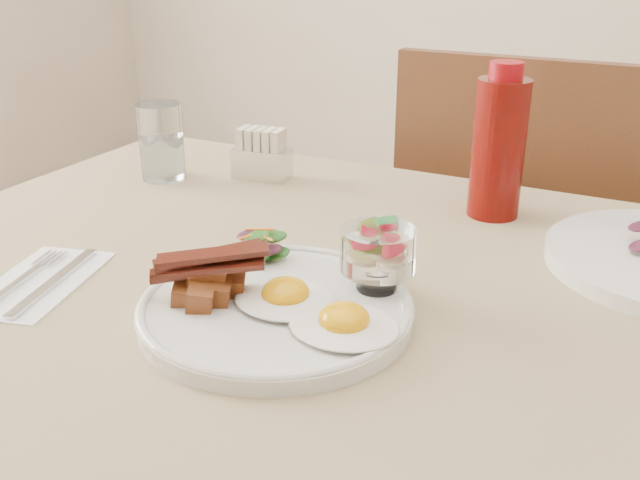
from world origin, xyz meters
TOP-DOWN VIEW (x-y plane):
  - table at (0.00, 0.00)m, footprint 1.33×0.88m
  - chair_far at (0.00, 0.66)m, footprint 0.42×0.42m
  - main_plate at (-0.10, -0.08)m, footprint 0.28×0.28m
  - fried_eggs at (-0.05, -0.09)m, footprint 0.21×0.15m
  - bacon_potato_pile at (-0.16, -0.11)m, footprint 0.11×0.10m
  - side_salad at (-0.16, -0.00)m, footprint 0.07×0.06m
  - fruit_cup at (-0.02, -0.01)m, footprint 0.08×0.08m
  - ketchup_bottle at (0.03, 0.30)m, footprint 0.07×0.07m
  - hot_sauce_bottle at (0.03, 0.31)m, footprint 0.05×0.05m
  - sugar_caddy at (-0.34, 0.30)m, footprint 0.09×0.06m
  - water_glass at (-0.48, 0.23)m, footprint 0.07×0.07m
  - napkin_cutlery at (-0.37, -0.14)m, footprint 0.14×0.20m

SIDE VIEW (x-z plane):
  - chair_far at x=0.00m, z-range 0.06..0.99m
  - table at x=0.00m, z-range 0.29..1.04m
  - napkin_cutlery at x=-0.37m, z-range 0.75..0.76m
  - main_plate at x=-0.10m, z-range 0.75..0.77m
  - fried_eggs at x=-0.05m, z-range 0.76..0.79m
  - side_salad at x=-0.16m, z-range 0.77..0.80m
  - sugar_caddy at x=-0.34m, z-range 0.75..0.83m
  - bacon_potato_pile at x=-0.16m, z-range 0.77..0.82m
  - water_glass at x=-0.48m, z-range 0.74..0.86m
  - fruit_cup at x=-0.02m, z-range 0.77..0.85m
  - hot_sauce_bottle at x=0.03m, z-range 0.75..0.90m
  - ketchup_bottle at x=0.03m, z-range 0.75..0.95m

